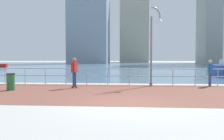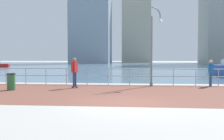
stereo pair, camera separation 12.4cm
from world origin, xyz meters
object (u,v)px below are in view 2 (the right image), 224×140
Objects in this scene: skateboarder at (75,70)px; lamppost at (154,42)px; trash_bin at (11,82)px; bystander at (211,71)px; sailboat_red at (0,65)px.

lamppost is at bearing 16.60° from skateboarder.
trash_bin is (-3.21, -1.29, -0.60)m from skateboarder.
skateboarder is 3.51m from trash_bin.
bystander is 1.77× the size of trash_bin.
sailboat_red is at bearing 131.63° from lamppost.
bystander is at bearing 3.42° from lamppost.
trash_bin is at bearing -165.72° from bystander.
lamppost is 3.90m from bystander.
lamppost is 1.10× the size of sailboat_red.
lamppost reaches higher than bystander.
lamppost reaches higher than trash_bin.
lamppost reaches higher than skateboarder.
lamppost is 8.65m from trash_bin.
skateboarder is at bearing -168.88° from bystander.
sailboat_red is (-19.00, 32.98, -0.04)m from trash_bin.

